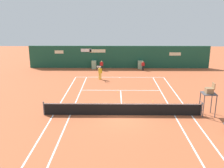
# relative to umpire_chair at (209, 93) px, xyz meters

# --- Properties ---
(ground_plane) EXTENTS (80.00, 80.00, 0.01)m
(ground_plane) POSITION_rel_umpire_chair_xyz_m (-6.47, 0.50, -1.76)
(ground_plane) COLOR #B25633
(tennis_net) EXTENTS (12.10, 0.10, 1.07)m
(tennis_net) POSITION_rel_umpire_chair_xyz_m (-6.47, -0.08, -1.25)
(tennis_net) COLOR #4C4C51
(tennis_net) RESTS_ON ground_plane
(sponsor_back_wall) EXTENTS (25.00, 1.02, 3.09)m
(sponsor_back_wall) POSITION_rel_umpire_chair_xyz_m (-6.48, 16.89, -0.27)
(sponsor_back_wall) COLOR #194C38
(sponsor_back_wall) RESTS_ON ground_plane
(umpire_chair) EXTENTS (1.00, 1.00, 2.58)m
(umpire_chair) POSITION_rel_umpire_chair_xyz_m (0.00, 0.00, 0.00)
(umpire_chair) COLOR #47474C
(umpire_chair) RESTS_ON ground_plane
(player_on_baseline) EXTENTS (0.62, 0.65, 1.79)m
(player_on_baseline) POSITION_rel_umpire_chair_xyz_m (-8.78, 10.54, -0.82)
(player_on_baseline) COLOR yellow
(player_on_baseline) RESTS_ON ground_plane
(ball_kid_left_post) EXTENTS (0.44, 0.18, 1.32)m
(ball_kid_left_post) POSITION_rel_umpire_chair_xyz_m (-8.85, 15.27, -1.00)
(ball_kid_left_post) COLOR black
(ball_kid_left_post) RESTS_ON ground_plane
(ball_kid_centre_post) EXTENTS (0.43, 0.18, 1.29)m
(ball_kid_centre_post) POSITION_rel_umpire_chair_xyz_m (-3.29, 15.27, -1.02)
(ball_kid_centre_post) COLOR black
(ball_kid_centre_post) RESTS_ON ground_plane
(tennis_ball_by_sideline) EXTENTS (0.07, 0.07, 0.07)m
(tennis_ball_by_sideline) POSITION_rel_umpire_chair_xyz_m (-3.07, 8.50, -1.73)
(tennis_ball_by_sideline) COLOR #CCE033
(tennis_ball_by_sideline) RESTS_ON ground_plane
(tennis_ball_near_service_line) EXTENTS (0.07, 0.07, 0.07)m
(tennis_ball_near_service_line) POSITION_rel_umpire_chair_xyz_m (-3.68, 3.06, -1.73)
(tennis_ball_near_service_line) COLOR #CCE033
(tennis_ball_near_service_line) RESTS_ON ground_plane
(tennis_ball_mid_court) EXTENTS (0.07, 0.07, 0.07)m
(tennis_ball_mid_court) POSITION_rel_umpire_chair_xyz_m (-6.79, 5.56, -1.73)
(tennis_ball_mid_court) COLOR #CCE033
(tennis_ball_mid_court) RESTS_ON ground_plane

